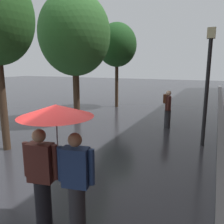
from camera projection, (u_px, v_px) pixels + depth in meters
name	position (u px, v px, depth m)	size (l,w,h in m)	color
ground_plane	(41.00, 204.00, 4.39)	(80.00, 80.00, 0.00)	#2D2D33
kerb_strip	(221.00, 115.00, 11.97)	(0.30, 36.00, 0.12)	slate
street_tree_1	(75.00, 35.00, 10.12)	(3.18, 3.18, 5.78)	#473323
street_tree_2	(117.00, 45.00, 13.87)	(2.40, 2.40, 5.13)	#473323
couple_under_umbrella	(57.00, 149.00, 3.45)	(1.15, 1.12, 2.06)	black
street_lamp_post	(208.00, 78.00, 7.19)	(0.24, 0.24, 3.73)	black
pedestrian_walking_midground	(168.00, 108.00, 9.56)	(0.39, 0.58, 1.59)	#2D2D33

